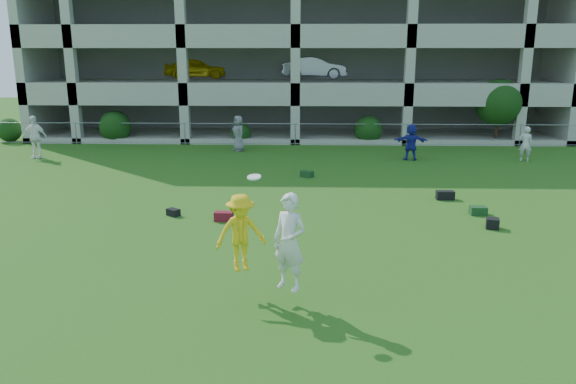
{
  "coord_description": "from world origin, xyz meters",
  "views": [
    {
      "loc": [
        0.61,
        -11.09,
        4.95
      ],
      "look_at": [
        0.14,
        3.0,
        1.4
      ],
      "focal_mm": 35.0,
      "sensor_mm": 36.0,
      "label": 1
    }
  ],
  "objects_px": {
    "bystander_d": "(411,142)",
    "parking_garage": "(298,34)",
    "frisbee_contest": "(260,236)",
    "bystander_b": "(35,137)",
    "bystander_e": "(525,144)",
    "bystander_c": "(238,133)",
    "crate_d": "(492,223)"
  },
  "relations": [
    {
      "from": "bystander_b",
      "to": "bystander_d",
      "type": "bearing_deg",
      "value": 3.59
    },
    {
      "from": "bystander_d",
      "to": "bystander_e",
      "type": "height_order",
      "value": "bystander_d"
    },
    {
      "from": "bystander_e",
      "to": "crate_d",
      "type": "relative_size",
      "value": 4.6
    },
    {
      "from": "bystander_c",
      "to": "bystander_d",
      "type": "distance_m",
      "value": 8.59
    },
    {
      "from": "crate_d",
      "to": "frisbee_contest",
      "type": "relative_size",
      "value": 0.15
    },
    {
      "from": "bystander_d",
      "to": "parking_garage",
      "type": "distance_m",
      "value": 14.86
    },
    {
      "from": "bystander_c",
      "to": "crate_d",
      "type": "height_order",
      "value": "bystander_c"
    },
    {
      "from": "bystander_d",
      "to": "parking_garage",
      "type": "bearing_deg",
      "value": -63.49
    },
    {
      "from": "bystander_b",
      "to": "parking_garage",
      "type": "distance_m",
      "value": 18.46
    },
    {
      "from": "bystander_d",
      "to": "frisbee_contest",
      "type": "bearing_deg",
      "value": 72.74
    },
    {
      "from": "bystander_d",
      "to": "frisbee_contest",
      "type": "xyz_separation_m",
      "value": [
        -5.78,
        -15.37,
        0.51
      ]
    },
    {
      "from": "bystander_b",
      "to": "bystander_e",
      "type": "height_order",
      "value": "bystander_b"
    },
    {
      "from": "crate_d",
      "to": "bystander_e",
      "type": "bearing_deg",
      "value": 65.43
    },
    {
      "from": "bystander_b",
      "to": "bystander_d",
      "type": "distance_m",
      "value": 17.69
    },
    {
      "from": "crate_d",
      "to": "frisbee_contest",
      "type": "distance_m",
      "value": 8.08
    },
    {
      "from": "bystander_b",
      "to": "bystander_e",
      "type": "xyz_separation_m",
      "value": [
        22.91,
        0.0,
        -0.2
      ]
    },
    {
      "from": "bystander_c",
      "to": "crate_d",
      "type": "distance_m",
      "value": 15.39
    },
    {
      "from": "bystander_e",
      "to": "parking_garage",
      "type": "bearing_deg",
      "value": -35.33
    },
    {
      "from": "bystander_b",
      "to": "frisbee_contest",
      "type": "relative_size",
      "value": 0.88
    },
    {
      "from": "parking_garage",
      "to": "frisbee_contest",
      "type": "bearing_deg",
      "value": -90.6
    },
    {
      "from": "bystander_e",
      "to": "parking_garage",
      "type": "relative_size",
      "value": 0.05
    },
    {
      "from": "bystander_e",
      "to": "parking_garage",
      "type": "height_order",
      "value": "parking_garage"
    },
    {
      "from": "bystander_e",
      "to": "frisbee_contest",
      "type": "xyz_separation_m",
      "value": [
        -10.99,
        -15.26,
        0.55
      ]
    },
    {
      "from": "bystander_c",
      "to": "bystander_e",
      "type": "bearing_deg",
      "value": 46.85
    },
    {
      "from": "bystander_c",
      "to": "crate_d",
      "type": "xyz_separation_m",
      "value": [
        8.81,
        -12.59,
        -0.75
      ]
    },
    {
      "from": "bystander_b",
      "to": "crate_d",
      "type": "bearing_deg",
      "value": -26.32
    },
    {
      "from": "crate_d",
      "to": "frisbee_contest",
      "type": "height_order",
      "value": "frisbee_contest"
    },
    {
      "from": "bystander_c",
      "to": "crate_d",
      "type": "bearing_deg",
      "value": 1.35
    },
    {
      "from": "parking_garage",
      "to": "bystander_c",
      "type": "bearing_deg",
      "value": -104.88
    },
    {
      "from": "crate_d",
      "to": "frisbee_contest",
      "type": "bearing_deg",
      "value": -141.8
    },
    {
      "from": "bystander_b",
      "to": "parking_garage",
      "type": "bearing_deg",
      "value": 49.86
    },
    {
      "from": "bystander_c",
      "to": "frisbee_contest",
      "type": "relative_size",
      "value": 0.78
    }
  ]
}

